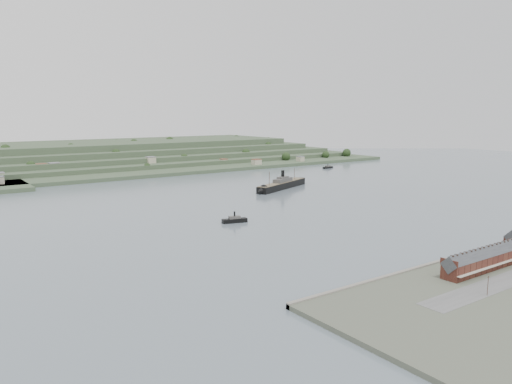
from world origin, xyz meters
TOP-DOWN VIEW (x-y plane):
  - ground at (0.00, 0.00)m, footprint 1400.00×1400.00m
  - terrace_row at (-10.00, -168.02)m, footprint 55.60×9.80m
  - far_peninsula at (27.91, 393.10)m, footprint 760.00×309.00m
  - steamship at (70.26, 84.67)m, footprint 83.26×42.18m
  - tugboat at (-45.48, -12.67)m, footprint 17.58×8.53m
  - ferry_east at (228.82, 186.95)m, footprint 17.07×7.07m

SIDE VIEW (x-z plane):
  - ground at x=0.00m, z-range 0.00..0.00m
  - ferry_east at x=228.82m, z-range -1.61..4.60m
  - tugboat at x=-45.48m, z-range -1.96..5.69m
  - steamship at x=70.26m, z-range -6.65..14.44m
  - terrace_row at x=-10.00m, z-range 1.30..12.38m
  - far_peninsula at x=27.91m, z-range -3.12..26.88m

